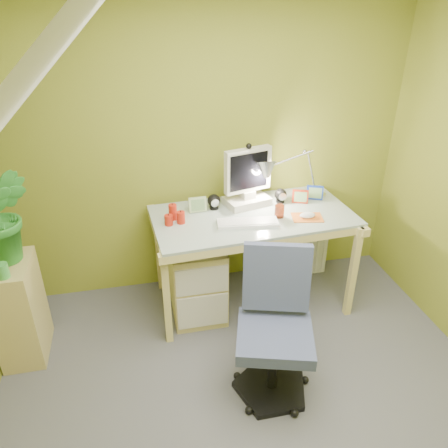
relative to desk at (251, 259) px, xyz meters
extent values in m
cube|color=#515156|center=(-0.26, -1.18, -0.41)|extent=(3.20, 3.20, 0.01)
cube|color=olive|center=(-0.26, 0.42, 0.80)|extent=(3.20, 0.01, 2.40)
cube|color=white|center=(-1.26, -1.18, 1.45)|extent=(1.10, 3.20, 1.10)
cube|color=white|center=(-0.08, -0.14, 0.41)|extent=(0.45, 0.19, 0.02)
cube|color=orange|center=(0.38, -0.14, 0.41)|extent=(0.25, 0.20, 0.01)
ellipsoid|color=silver|center=(0.38, -0.14, 0.42)|extent=(0.13, 0.09, 0.04)
cylinder|color=maroon|center=(0.18, -0.08, 0.45)|extent=(0.08, 0.08, 0.09)
cube|color=#AB2812|center=(0.42, 0.12, 0.46)|extent=(0.12, 0.06, 0.11)
cube|color=#163198|center=(0.56, 0.16, 0.46)|extent=(0.13, 0.07, 0.11)
cube|color=#B0CB8B|center=(-0.40, 0.14, 0.46)|extent=(0.14, 0.03, 0.12)
cube|color=tan|center=(-1.71, -0.23, -0.03)|extent=(0.28, 0.43, 0.75)
imported|color=#2B7C29|center=(-1.68, -0.18, 0.67)|extent=(0.36, 0.29, 0.64)
cylinder|color=green|center=(-1.69, -0.38, 0.39)|extent=(0.08, 0.08, 0.10)
cube|color=silver|center=(0.59, 0.32, -0.22)|extent=(0.37, 0.15, 0.37)
camera|label=1|loc=(-0.84, -2.83, 1.91)|focal=35.00mm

